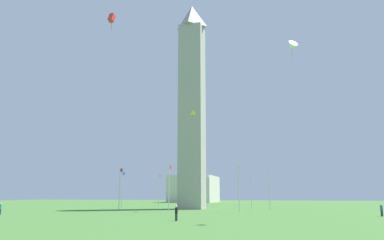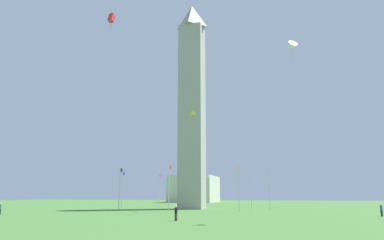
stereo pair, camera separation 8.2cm
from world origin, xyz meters
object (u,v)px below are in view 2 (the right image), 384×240
object	(u,v)px
flagpole_ne	(159,189)
person_blue_shirt	(381,210)
flagpole_w	(269,187)
person_black_shirt	(176,213)
flagpole_sw	(239,186)
distant_building	(194,189)
person_teal_shirt	(0,209)
flagpole_n	(208,189)
flagpole_e	(122,188)
flagpole_se	(120,187)
kite_white_delta	(291,46)
kite_red_box	(111,18)
flagpole_nw	(251,188)
kite_yellow_delta	(192,114)
flagpole_s	(169,186)
obelisk_monument	(192,102)

from	to	relation	value
flagpole_ne	person_blue_shirt	size ratio (longest dim) A/B	4.74
flagpole_w	person_black_shirt	xyz separation A→B (m)	(-35.21, 8.64, -3.50)
flagpole_sw	distant_building	xyz separation A→B (m)	(81.30, 27.98, 0.74)
flagpole_sw	person_teal_shirt	distance (m)	37.39
flagpole_n	flagpole_e	world-z (taller)	same
flagpole_ne	flagpole_se	size ratio (longest dim) A/B	1.00
kite_white_delta	distant_building	size ratio (longest dim) A/B	0.10
flagpole_ne	kite_red_box	world-z (taller)	kite_red_box
person_blue_shirt	kite_red_box	distance (m)	44.84
flagpole_e	kite_red_box	distance (m)	42.48
flagpole_e	kite_red_box	bearing A→B (deg)	-158.80
flagpole_ne	flagpole_nw	bearing A→B (deg)	-90.00
flagpole_se	distant_building	size ratio (longest dim) A/B	0.37
flagpole_sw	kite_yellow_delta	world-z (taller)	kite_yellow_delta
flagpole_w	distant_building	xyz separation A→B (m)	(70.17, 32.59, 0.74)
person_teal_shirt	kite_white_delta	bearing A→B (deg)	-46.17
kite_yellow_delta	flagpole_se	bearing A→B (deg)	90.57
flagpole_s	distant_building	bearing A→B (deg)	11.10
flagpole_e	flagpole_sw	bearing A→B (deg)	-112.50
flagpole_w	kite_red_box	xyz separation A→B (m)	(-33.95, 18.30, 21.88)
obelisk_monument	flagpole_se	world-z (taller)	obelisk_monument
flagpole_w	flagpole_sw	bearing A→B (deg)	157.50
flagpole_nw	kite_red_box	distance (m)	51.94
obelisk_monument	flagpole_e	world-z (taller)	obelisk_monument
person_teal_shirt	kite_red_box	distance (m)	31.99
person_black_shirt	kite_red_box	xyz separation A→B (m)	(1.26, 9.66, 25.38)
flagpole_ne	kite_red_box	bearing A→B (deg)	-169.25
flagpole_se	person_blue_shirt	world-z (taller)	flagpole_se
flagpole_nw	kite_white_delta	size ratio (longest dim) A/B	3.56
flagpole_ne	flagpole_se	bearing A→B (deg)	180.00
flagpole_ne	flagpole_s	bearing A→B (deg)	-157.50
person_teal_shirt	kite_yellow_delta	distance (m)	34.60
flagpole_s	kite_yellow_delta	bearing A→B (deg)	-30.25
obelisk_monument	flagpole_e	size ratio (longest dim) A/B	5.73
obelisk_monument	person_blue_shirt	xyz separation A→B (m)	(-19.58, -31.51, -21.81)
obelisk_monument	distant_building	xyz separation A→B (m)	(70.23, 16.86, -17.55)
person_black_shirt	kite_yellow_delta	bearing A→B (deg)	-19.45
person_teal_shirt	distant_building	distance (m)	99.51
person_black_shirt	obelisk_monument	bearing A→B (deg)	-18.17
flagpole_ne	flagpole_se	world-z (taller)	same
flagpole_n	flagpole_s	xyz separation A→B (m)	(-31.46, 0.00, 0.00)
kite_white_delta	distant_building	distance (m)	110.94
distant_building	kite_red_box	bearing A→B (deg)	-172.18
kite_white_delta	flagpole_se	bearing A→B (deg)	55.20
obelisk_monument	flagpole_s	bearing A→B (deg)	180.00
person_black_shirt	person_blue_shirt	bearing A→B (deg)	-87.06
person_black_shirt	flagpole_se	bearing A→B (deg)	7.53
person_blue_shirt	kite_red_box	bearing A→B (deg)	88.32
kite_yellow_delta	flagpole_ne	bearing A→B (deg)	32.14
flagpole_nw	person_teal_shirt	world-z (taller)	flagpole_nw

